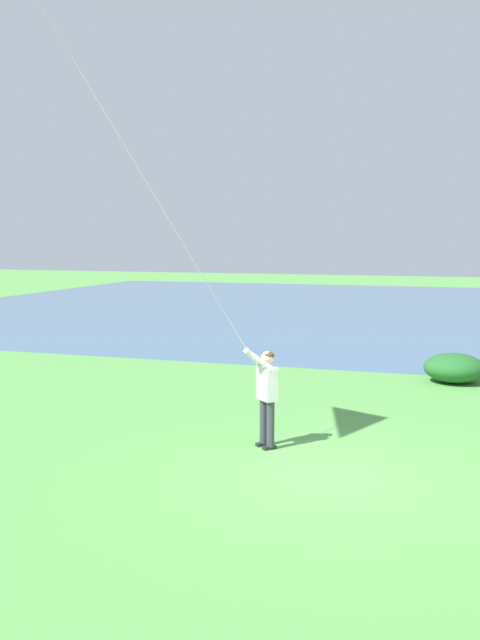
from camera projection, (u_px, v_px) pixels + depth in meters
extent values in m
plane|color=#569947|center=(332.00, 478.00, 10.91)|extent=(120.00, 120.00, 0.00)
cube|color=#476B8E|center=(350.00, 308.00, 37.59)|extent=(36.00, 44.00, 0.01)
cube|color=#232328|center=(269.00, 448.00, 12.39)|extent=(0.25, 0.25, 0.06)
cylinder|color=#383842|center=(270.00, 424.00, 12.35)|extent=(0.14, 0.14, 0.82)
cube|color=#232328|center=(263.00, 444.00, 12.60)|extent=(0.25, 0.25, 0.06)
cylinder|color=#383842|center=(264.00, 421.00, 12.56)|extent=(0.14, 0.14, 0.82)
cube|color=white|center=(267.00, 383.00, 12.38)|extent=(0.44, 0.44, 0.60)
sphere|color=beige|center=(267.00, 358.00, 12.32)|extent=(0.22, 0.22, 0.22)
ellipsoid|color=#4C3319|center=(268.00, 355.00, 12.33)|extent=(0.32, 0.32, 0.13)
cylinder|color=white|center=(259.00, 360.00, 12.14)|extent=(0.25, 0.56, 0.43)
cylinder|color=white|center=(254.00, 358.00, 12.30)|extent=(0.56, 0.23, 0.43)
sphere|color=beige|center=(248.00, 353.00, 12.13)|extent=(0.10, 0.10, 0.10)
cylinder|color=silver|center=(141.00, 173.00, 10.89)|extent=(2.77, 2.65, 5.94)
ellipsoid|color=#236028|center=(454.00, 368.00, 18.11)|extent=(1.51, 1.55, 0.75)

